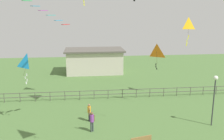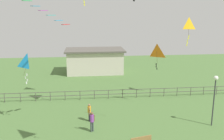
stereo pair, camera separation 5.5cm
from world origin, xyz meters
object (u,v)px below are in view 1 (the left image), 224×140
object	(u,v)px
kite_3	(156,51)
kite_4	(28,61)
kite_0	(188,25)
lamppost	(215,89)
person_4	(92,120)
person_6	(89,111)

from	to	relation	value
kite_3	kite_4	xyz separation A→B (m)	(-11.13, -2.29, -0.26)
kite_3	kite_4	bearing A→B (deg)	-168.39
kite_0	lamppost	bearing A→B (deg)	-94.15
person_4	person_6	world-z (taller)	person_4
person_4	person_6	xyz separation A→B (m)	(-0.15, 1.90, -0.06)
lamppost	person_4	size ratio (longest dim) A/B	2.22
lamppost	person_6	size ratio (longest dim) A/B	2.73
person_6	kite_0	size ratio (longest dim) A/B	0.54
kite_4	person_6	bearing A→B (deg)	-7.40
kite_0	kite_4	world-z (taller)	kite_0
person_6	kite_4	size ratio (longest dim) A/B	0.62
person_4	kite_3	xyz separation A→B (m)	(6.23, 4.81, 4.38)
lamppost	person_6	world-z (taller)	lamppost
person_4	kite_0	world-z (taller)	kite_0
person_4	person_6	bearing A→B (deg)	94.65
person_4	kite_4	distance (m)	6.89
lamppost	kite_4	distance (m)	14.81
kite_3	lamppost	bearing A→B (deg)	-55.40
person_4	kite_3	distance (m)	9.00
kite_0	kite_3	size ratio (longest dim) A/B	1.11
lamppost	person_4	distance (m)	9.77
lamppost	kite_4	size ratio (longest dim) A/B	1.69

